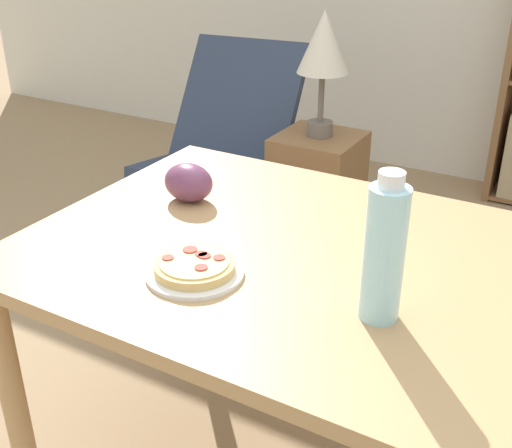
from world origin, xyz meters
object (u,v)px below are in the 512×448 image
object	(u,v)px
lounge_chair_near	(223,178)
table_lamp	(323,48)
drink_bottle	(384,252)
side_table	(317,198)
pizza_on_plate	(195,268)
grape_bunch	(189,183)

from	to	relation	value
lounge_chair_near	table_lamp	world-z (taller)	table_lamp
drink_bottle	table_lamp	bearing A→B (deg)	118.61
drink_bottle	table_lamp	distance (m)	1.57
drink_bottle	table_lamp	xyz separation A→B (m)	(-0.75, 1.37, 0.06)
drink_bottle	side_table	xyz separation A→B (m)	(-0.75, 1.37, -0.59)
pizza_on_plate	grape_bunch	xyz separation A→B (m)	(-0.23, 0.31, 0.03)
grape_bunch	drink_bottle	world-z (taller)	drink_bottle
lounge_chair_near	side_table	world-z (taller)	lounge_chair_near
drink_bottle	pizza_on_plate	bearing A→B (deg)	-172.99
pizza_on_plate	side_table	bearing A→B (deg)	104.16
grape_bunch	lounge_chair_near	distance (m)	1.37
table_lamp	drink_bottle	bearing A→B (deg)	-61.39
pizza_on_plate	grape_bunch	size ratio (longest dim) A/B	1.55
grape_bunch	table_lamp	distance (m)	1.13
pizza_on_plate	side_table	size ratio (longest dim) A/B	0.36
grape_bunch	side_table	world-z (taller)	grape_bunch
pizza_on_plate	table_lamp	bearing A→B (deg)	104.16
lounge_chair_near	table_lamp	distance (m)	0.82
drink_bottle	lounge_chair_near	world-z (taller)	drink_bottle
grape_bunch	table_lamp	size ratio (longest dim) A/B	0.27
side_table	table_lamp	xyz separation A→B (m)	(0.00, 0.00, 0.65)
pizza_on_plate	table_lamp	distance (m)	1.48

